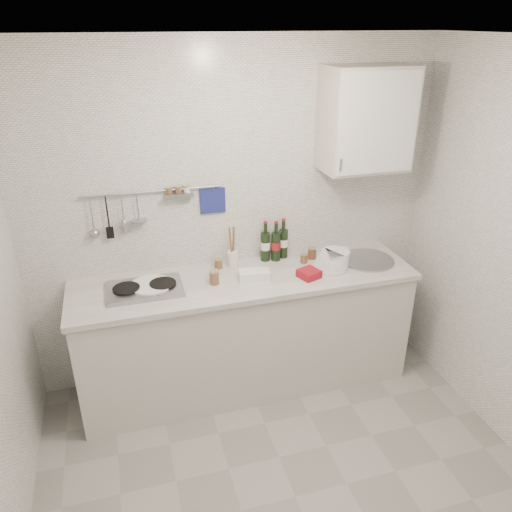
% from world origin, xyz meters
% --- Properties ---
extents(floor, '(3.00, 3.00, 0.00)m').
position_xyz_m(floor, '(0.00, 0.00, 0.00)').
color(floor, gray).
rests_on(floor, ground).
extents(ceiling, '(3.00, 3.00, 0.00)m').
position_xyz_m(ceiling, '(0.00, 0.00, 2.50)').
color(ceiling, silver).
rests_on(ceiling, back_wall).
extents(back_wall, '(3.00, 0.02, 2.50)m').
position_xyz_m(back_wall, '(0.00, 1.40, 1.25)').
color(back_wall, silver).
rests_on(back_wall, floor).
extents(counter, '(2.44, 0.64, 0.96)m').
position_xyz_m(counter, '(0.01, 1.10, 0.43)').
color(counter, beige).
rests_on(counter, floor).
extents(wall_rail, '(0.98, 0.09, 0.34)m').
position_xyz_m(wall_rail, '(-0.60, 1.37, 1.43)').
color(wall_rail, '#93969B').
rests_on(wall_rail, back_wall).
extents(wall_cabinet, '(0.60, 0.38, 0.70)m').
position_xyz_m(wall_cabinet, '(0.90, 1.22, 1.95)').
color(wall_cabinet, beige).
rests_on(wall_cabinet, back_wall).
extents(plate_stack_hob, '(0.30, 0.30, 0.04)m').
position_xyz_m(plate_stack_hob, '(-0.66, 1.11, 0.94)').
color(plate_stack_hob, '#4973A7').
rests_on(plate_stack_hob, counter).
extents(plate_stack_sink, '(0.28, 0.26, 0.12)m').
position_xyz_m(plate_stack_sink, '(0.66, 1.08, 0.98)').
color(plate_stack_sink, white).
rests_on(plate_stack_sink, counter).
extents(wine_bottles, '(0.22, 0.11, 0.31)m').
position_xyz_m(wine_bottles, '(0.29, 1.33, 1.07)').
color(wine_bottles, black).
rests_on(wine_bottles, counter).
extents(butter_dish, '(0.23, 0.14, 0.06)m').
position_xyz_m(butter_dish, '(0.05, 1.06, 0.95)').
color(butter_dish, white).
rests_on(butter_dish, counter).
extents(strawberry_punnet, '(0.17, 0.17, 0.06)m').
position_xyz_m(strawberry_punnet, '(0.43, 0.98, 0.95)').
color(strawberry_punnet, '#A41228').
rests_on(strawberry_punnet, counter).
extents(utensil_crock, '(0.08, 0.08, 0.32)m').
position_xyz_m(utensil_crock, '(-0.04, 1.30, 1.00)').
color(utensil_crock, white).
rests_on(utensil_crock, counter).
extents(jar_a, '(0.06, 0.06, 0.08)m').
position_xyz_m(jar_a, '(-0.15, 1.30, 0.96)').
color(jar_a, brown).
rests_on(jar_a, counter).
extents(jar_b, '(0.07, 0.07, 0.09)m').
position_xyz_m(jar_b, '(0.57, 1.26, 0.96)').
color(jar_b, brown).
rests_on(jar_b, counter).
extents(jar_c, '(0.06, 0.06, 0.08)m').
position_xyz_m(jar_c, '(0.48, 1.21, 0.96)').
color(jar_c, brown).
rests_on(jar_c, counter).
extents(jar_d, '(0.07, 0.07, 0.10)m').
position_xyz_m(jar_d, '(-0.23, 1.07, 0.97)').
color(jar_d, brown).
rests_on(jar_d, counter).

